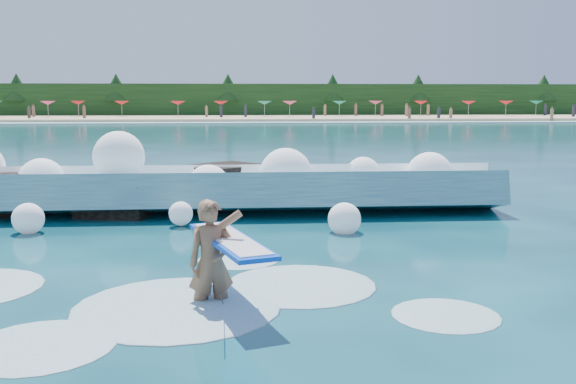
{
  "coord_description": "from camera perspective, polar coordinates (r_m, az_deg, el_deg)",
  "views": [
    {
      "loc": [
        0.6,
        -10.05,
        2.99
      ],
      "look_at": [
        1.5,
        2.0,
        1.2
      ],
      "focal_mm": 40.0,
      "sensor_mm": 36.0,
      "label": 1
    }
  ],
  "objects": [
    {
      "name": "ground",
      "position": [
        10.5,
        -7.44,
        -8.19
      ],
      "size": [
        200.0,
        200.0,
        0.0
      ],
      "primitive_type": "plane",
      "color": "#072E3D",
      "rests_on": "ground"
    },
    {
      "name": "beach",
      "position": [
        88.09,
        -4.71,
        6.57
      ],
      "size": [
        140.0,
        20.0,
        0.4
      ],
      "primitive_type": "cube",
      "color": "tan",
      "rests_on": "ground"
    },
    {
      "name": "wet_band",
      "position": [
        77.11,
        -4.76,
        6.19
      ],
      "size": [
        140.0,
        5.0,
        0.08
      ],
      "primitive_type": "cube",
      "color": "silver",
      "rests_on": "ground"
    },
    {
      "name": "treeline",
      "position": [
        98.05,
        -4.69,
        8.09
      ],
      "size": [
        140.0,
        4.0,
        5.0
      ],
      "primitive_type": "cube",
      "color": "black",
      "rests_on": "ground"
    },
    {
      "name": "breaking_wave",
      "position": [
        17.21,
        -10.79,
        0.04
      ],
      "size": [
        17.48,
        2.75,
        1.51
      ],
      "color": "teal",
      "rests_on": "ground"
    },
    {
      "name": "rock_cluster",
      "position": [
        17.73,
        -15.75,
        -0.2
      ],
      "size": [
        8.31,
        3.28,
        1.35
      ],
      "color": "black",
      "rests_on": "ground"
    },
    {
      "name": "surfer_with_board",
      "position": [
        9.38,
        -6.43,
        -5.85
      ],
      "size": [
        1.34,
        3.0,
        1.85
      ],
      "color": "brown",
      "rests_on": "ground"
    },
    {
      "name": "wave_spray",
      "position": [
        16.89,
        -11.61,
        1.44
      ],
      "size": [
        14.97,
        4.24,
        2.2
      ],
      "color": "white",
      "rests_on": "ground"
    },
    {
      "name": "surf_foam",
      "position": [
        9.9,
        -10.48,
        -9.3
      ],
      "size": [
        9.09,
        5.73,
        0.15
      ],
      "color": "silver",
      "rests_on": "ground"
    },
    {
      "name": "beach_umbrellas",
      "position": [
        89.88,
        -4.7,
        7.91
      ],
      "size": [
        114.35,
        6.36,
        0.5
      ],
      "color": "red",
      "rests_on": "ground"
    },
    {
      "name": "beachgoers",
      "position": [
        86.12,
        -5.56,
        7.12
      ],
      "size": [
        91.42,
        13.15,
        1.92
      ],
      "color": "#3F332D",
      "rests_on": "ground"
    }
  ]
}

